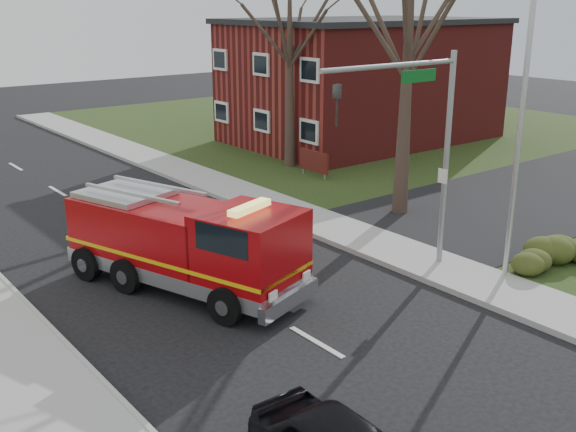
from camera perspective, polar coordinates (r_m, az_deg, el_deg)
ground at (r=17.21m, az=2.43°, el=-10.64°), size 120.00×120.00×0.00m
sidewalk_right at (r=21.36m, az=15.23°, el=-5.21°), size 2.40×80.00×0.15m
brick_building at (r=41.52m, az=6.36°, el=11.34°), size 15.40×10.40×7.25m
health_center_sign at (r=32.31m, az=2.20°, el=4.64°), size 0.12×2.00×1.40m
hedge_corner at (r=22.91m, az=21.56°, el=-2.93°), size 2.80×2.00×0.90m
bare_tree_near at (r=26.12m, az=10.24°, el=15.77°), size 6.00×6.00×12.00m
bare_tree_far at (r=33.77m, az=0.15°, el=14.84°), size 5.25×5.25×10.50m
traffic_signal_mast at (r=20.22m, az=11.17°, el=7.52°), size 5.29×0.18×6.80m
streetlight_pole at (r=20.59m, az=18.93°, el=6.64°), size 1.48×0.16×8.40m
fire_engine at (r=19.96m, az=-8.57°, el=-2.46°), size 4.74×7.84×2.99m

